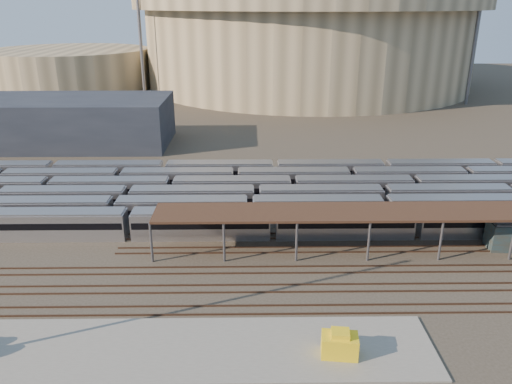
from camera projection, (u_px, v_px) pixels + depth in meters
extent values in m
plane|color=#383026|center=(219.00, 266.00, 58.46)|extent=(420.00, 420.00, 0.00)
cube|color=gray|center=(154.00, 349.00, 44.33)|extent=(50.00, 9.00, 0.20)
cube|color=silver|center=(273.00, 224.00, 65.38)|extent=(112.00, 2.90, 3.60)
cube|color=silver|center=(250.00, 212.00, 69.27)|extent=(112.00, 2.90, 3.60)
cube|color=silver|center=(257.00, 200.00, 73.21)|extent=(112.00, 2.90, 3.60)
cube|color=silver|center=(171.00, 191.00, 76.97)|extent=(112.00, 2.90, 3.60)
cube|color=silver|center=(236.00, 181.00, 81.03)|extent=(112.00, 2.90, 3.60)
cube|color=silver|center=(275.00, 173.00, 85.04)|extent=(112.00, 2.90, 3.60)
cylinder|color=#5A5B60|center=(151.00, 243.00, 58.69)|extent=(0.30, 0.30, 5.00)
cylinder|color=#5A5B60|center=(159.00, 224.00, 63.73)|extent=(0.30, 0.30, 5.00)
cylinder|color=#5A5B60|center=(224.00, 242.00, 58.79)|extent=(0.30, 0.30, 5.00)
cylinder|color=#5A5B60|center=(226.00, 223.00, 63.84)|extent=(0.30, 0.30, 5.00)
cylinder|color=#5A5B60|center=(297.00, 242.00, 58.90)|extent=(0.30, 0.30, 5.00)
cylinder|color=#5A5B60|center=(293.00, 223.00, 63.95)|extent=(0.30, 0.30, 5.00)
cylinder|color=#5A5B60|center=(369.00, 241.00, 59.01)|extent=(0.30, 0.30, 5.00)
cylinder|color=#5A5B60|center=(359.00, 223.00, 64.06)|extent=(0.30, 0.30, 5.00)
cylinder|color=#5A5B60|center=(441.00, 241.00, 59.12)|extent=(0.30, 0.30, 5.00)
cylinder|color=#5A5B60|center=(426.00, 222.00, 64.17)|extent=(0.30, 0.30, 5.00)
cylinder|color=#5A5B60|center=(512.00, 241.00, 59.23)|extent=(0.30, 0.30, 5.00)
cylinder|color=#5A5B60|center=(492.00, 222.00, 64.27)|extent=(0.30, 0.30, 5.00)
cube|color=#351D15|center=(401.00, 212.00, 60.65)|extent=(60.00, 6.00, 0.30)
cube|color=#4C3323|center=(218.00, 273.00, 56.79)|extent=(170.00, 0.12, 0.18)
cube|color=#4C3323|center=(219.00, 267.00, 58.19)|extent=(170.00, 0.12, 0.18)
cube|color=#4C3323|center=(216.00, 292.00, 53.05)|extent=(170.00, 0.12, 0.18)
cube|color=#4C3323|center=(217.00, 285.00, 54.45)|extent=(170.00, 0.12, 0.18)
cube|color=#4C3323|center=(214.00, 314.00, 49.31)|extent=(170.00, 0.12, 0.18)
cube|color=#4C3323|center=(215.00, 306.00, 50.71)|extent=(170.00, 0.12, 0.18)
cylinder|color=tan|center=(307.00, 46.00, 184.72)|extent=(116.00, 116.00, 28.00)
cylinder|color=tan|center=(308.00, 2.00, 179.23)|extent=(124.00, 124.00, 3.00)
cylinder|color=tan|center=(70.00, 69.00, 176.78)|extent=(56.00, 56.00, 14.00)
cube|color=#1E232D|center=(71.00, 122.00, 107.67)|extent=(42.00, 20.00, 10.00)
cylinder|color=#5A5B60|center=(141.00, 41.00, 154.56)|extent=(1.00, 1.00, 36.00)
cylinder|color=#5A5B60|center=(475.00, 43.00, 146.47)|extent=(1.00, 1.00, 36.00)
cylinder|color=#5A5B60|center=(215.00, 32.00, 201.57)|extent=(1.00, 1.00, 36.00)
cube|color=yellow|center=(340.00, 345.00, 43.14)|extent=(3.35, 2.33, 1.96)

